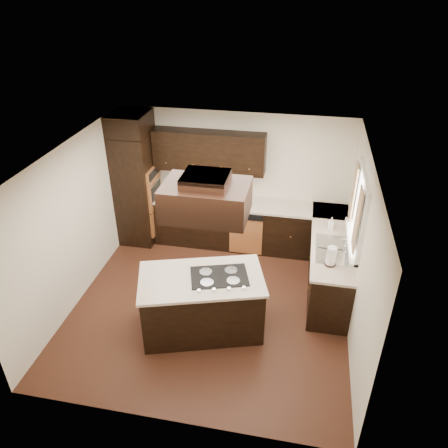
{
  "coord_description": "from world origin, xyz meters",
  "views": [
    {
      "loc": [
        1.23,
        -5.17,
        4.62
      ],
      "look_at": [
        0.1,
        0.6,
        1.15
      ],
      "focal_mm": 35.0,
      "sensor_mm": 36.0,
      "label": 1
    }
  ],
  "objects_px": {
    "range_hood": "(206,200)",
    "spice_rack": "(191,191)",
    "oven_column": "(137,189)",
    "island": "(202,304)"
  },
  "relations": [
    {
      "from": "island",
      "to": "spice_rack",
      "type": "bearing_deg",
      "value": 90.82
    },
    {
      "from": "range_hood",
      "to": "spice_rack",
      "type": "bearing_deg",
      "value": 110.05
    },
    {
      "from": "range_hood",
      "to": "oven_column",
      "type": "bearing_deg",
      "value": 129.74
    },
    {
      "from": "oven_column",
      "to": "range_hood",
      "type": "bearing_deg",
      "value": -50.26
    },
    {
      "from": "oven_column",
      "to": "island",
      "type": "xyz_separation_m",
      "value": [
        1.77,
        -2.22,
        -0.62
      ]
    },
    {
      "from": "oven_column",
      "to": "spice_rack",
      "type": "bearing_deg",
      "value": 4.53
    },
    {
      "from": "oven_column",
      "to": "island",
      "type": "distance_m",
      "value": 2.9
    },
    {
      "from": "range_hood",
      "to": "spice_rack",
      "type": "relative_size",
      "value": 2.79
    },
    {
      "from": "island",
      "to": "spice_rack",
      "type": "xyz_separation_m",
      "value": [
        -0.75,
        2.3,
        0.64
      ]
    },
    {
      "from": "range_hood",
      "to": "island",
      "type": "bearing_deg",
      "value": 160.25
    }
  ]
}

